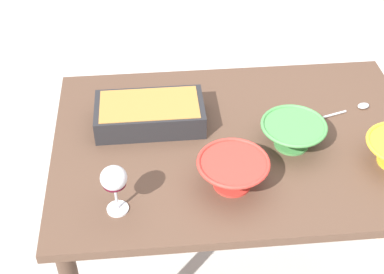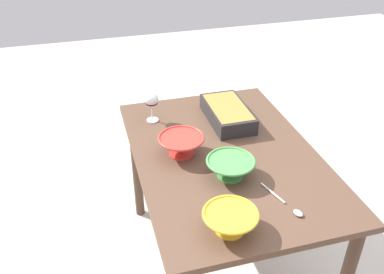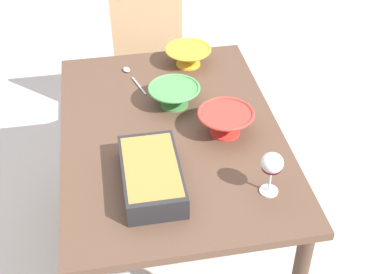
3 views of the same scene
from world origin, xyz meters
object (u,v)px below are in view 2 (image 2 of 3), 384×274
at_px(dining_table, 225,171).
at_px(serving_bowl, 230,167).
at_px(serving_spoon, 289,206).
at_px(casserole_dish, 228,113).
at_px(mixing_bowl, 181,145).
at_px(wine_glass, 152,101).
at_px(small_bowl, 230,220).

xyz_separation_m(dining_table, serving_bowl, (0.17, -0.04, 0.15)).
height_order(serving_bowl, serving_spoon, serving_bowl).
bearing_deg(serving_bowl, casserole_dish, 161.77).
relative_size(dining_table, casserole_dish, 3.36).
distance_m(casserole_dish, serving_bowl, 0.48).
bearing_deg(dining_table, mixing_bowl, -105.00).
bearing_deg(serving_bowl, mixing_bowl, -143.53).
xyz_separation_m(wine_glass, small_bowl, (0.87, 0.12, -0.07)).
height_order(casserole_dish, serving_bowl, serving_bowl).
xyz_separation_m(wine_glass, casserole_dish, (0.11, 0.38, -0.07)).
bearing_deg(mixing_bowl, serving_bowl, 36.47).
height_order(dining_table, serving_spoon, serving_spoon).
height_order(dining_table, casserole_dish, casserole_dish).
bearing_deg(serving_spoon, serving_bowl, -148.15).
xyz_separation_m(wine_glass, serving_spoon, (0.81, 0.39, -0.11)).
xyz_separation_m(mixing_bowl, serving_bowl, (0.22, 0.16, -0.00)).
height_order(dining_table, small_bowl, small_bowl).
xyz_separation_m(dining_table, casserole_dish, (-0.29, 0.11, 0.15)).
bearing_deg(small_bowl, serving_bowl, 159.84).
height_order(mixing_bowl, serving_spoon, mixing_bowl).
distance_m(dining_table, serving_spoon, 0.45).
bearing_deg(casserole_dish, serving_bowl, -18.23).
distance_m(serving_bowl, serving_spoon, 0.30).
distance_m(wine_glass, casserole_dish, 0.40).
bearing_deg(casserole_dish, serving_spoon, 0.57).
xyz_separation_m(mixing_bowl, serving_spoon, (0.47, 0.32, -0.05)).
relative_size(serving_bowl, serving_spoon, 0.90).
distance_m(casserole_dish, small_bowl, 0.80).
xyz_separation_m(dining_table, wine_glass, (-0.40, -0.27, 0.22)).
distance_m(casserole_dish, mixing_bowl, 0.39).
bearing_deg(small_bowl, wine_glass, -172.12).
distance_m(wine_glass, mixing_bowl, 0.36).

